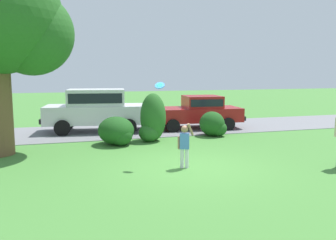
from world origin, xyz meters
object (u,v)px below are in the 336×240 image
at_px(parked_sedan, 198,111).
at_px(frisbee, 160,85).
at_px(parked_suv, 97,108).
at_px(child_thrower, 185,143).

relative_size(parked_sedan, frisbee, 14.28).
xyz_separation_m(parked_sedan, parked_suv, (-4.72, 0.41, 0.23)).
bearing_deg(child_thrower, parked_sedan, 65.85).
bearing_deg(frisbee, child_thrower, -40.56).
bearing_deg(child_thrower, parked_suv, 104.27).
bearing_deg(parked_suv, child_thrower, -75.73).
height_order(parked_sedan, parked_suv, parked_suv).
bearing_deg(frisbee, parked_suv, 100.43).
relative_size(parked_suv, frisbee, 15.39).
distance_m(parked_sedan, child_thrower, 7.20).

